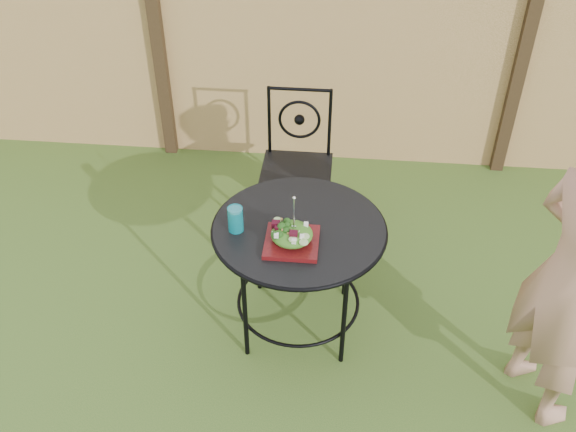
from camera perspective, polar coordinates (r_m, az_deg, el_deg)
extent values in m
plane|color=#294C18|center=(3.58, 2.21, -13.96)|extent=(60.00, 60.00, 0.00)
cube|color=#E0AC6F|center=(4.80, 4.32, 14.47)|extent=(8.00, 0.05, 1.80)
cube|color=black|center=(4.93, -11.49, 15.13)|extent=(0.09, 0.09, 1.90)
cube|color=black|center=(4.89, 20.16, 13.35)|extent=(0.09, 0.09, 1.90)
cylinder|color=black|center=(3.34, 1.00, -1.07)|extent=(0.90, 0.90, 0.02)
torus|color=black|center=(3.34, 1.00, -1.15)|extent=(0.92, 0.92, 0.02)
torus|color=black|center=(3.70, 0.91, -7.48)|extent=(0.70, 0.70, 0.02)
cylinder|color=black|center=(3.77, 5.25, -3.05)|extent=(0.03, 0.03, 0.71)
cylinder|color=black|center=(3.79, -2.67, -2.55)|extent=(0.03, 0.03, 0.71)
cylinder|color=black|center=(3.42, -3.86, -8.26)|extent=(0.03, 0.03, 0.71)
cylinder|color=black|center=(3.39, 5.02, -8.88)|extent=(0.03, 0.03, 0.71)
cube|color=black|center=(4.22, 0.74, 3.96)|extent=(0.46, 0.46, 0.03)
cylinder|color=black|center=(4.15, 1.06, 11.19)|extent=(0.42, 0.02, 0.02)
torus|color=black|center=(4.26, 1.02, 8.55)|extent=(0.28, 0.02, 0.28)
cylinder|color=black|center=(4.22, -2.23, -0.01)|extent=(0.02, 0.02, 0.44)
cylinder|color=black|center=(4.19, 3.20, -0.35)|extent=(0.02, 0.02, 0.44)
cylinder|color=black|center=(4.54, -1.58, 3.11)|extent=(0.02, 0.02, 0.44)
cylinder|color=black|center=(4.51, 3.48, 2.81)|extent=(0.02, 0.02, 0.44)
cylinder|color=black|center=(4.28, -1.68, 8.45)|extent=(0.02, 0.02, 0.50)
cylinder|color=black|center=(4.26, 3.73, 8.17)|extent=(0.02, 0.02, 0.50)
imported|color=tan|center=(3.17, 24.05, -5.08)|extent=(0.60, 0.71, 1.65)
cube|color=#3C080E|center=(3.22, 0.34, -2.33)|extent=(0.27, 0.27, 0.02)
ellipsoid|color=#235614|center=(3.19, 0.34, -1.63)|extent=(0.21, 0.21, 0.08)
cylinder|color=silver|center=(3.10, 0.54, 0.20)|extent=(0.01, 0.01, 0.18)
cylinder|color=#0C7E8C|center=(3.28, -4.69, -0.28)|extent=(0.08, 0.08, 0.14)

